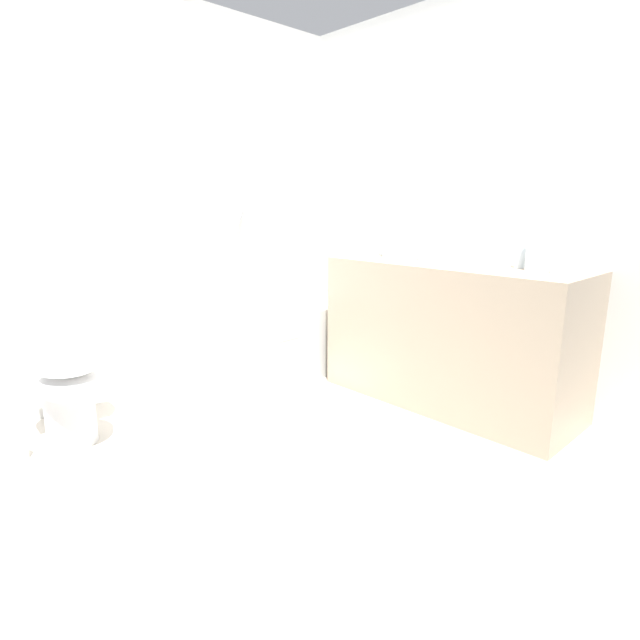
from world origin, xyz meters
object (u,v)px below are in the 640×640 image
at_px(water_bottle_0, 522,250).
at_px(water_bottle_4, 532,249).
at_px(soap_dish, 502,266).
at_px(bath_mat, 307,399).
at_px(toilet, 65,384).
at_px(toilet_paper_roll, 15,448).
at_px(drinking_glass_0, 403,251).
at_px(bathtub, 256,343).
at_px(water_bottle_3, 424,242).
at_px(water_bottle_1, 387,239).
at_px(sink_faucet, 470,256).
at_px(water_bottle_2, 373,237).
at_px(sink_basin, 452,259).
at_px(drinking_glass_1, 557,266).
at_px(water_bottle_5, 385,241).

height_order(water_bottle_0, water_bottle_4, water_bottle_4).
bearing_deg(soap_dish, bath_mat, 124.70).
bearing_deg(toilet, water_bottle_4, 55.19).
height_order(bath_mat, toilet_paper_roll, toilet_paper_roll).
relative_size(drinking_glass_0, toilet_paper_roll, 0.65).
relative_size(bathtub, water_bottle_3, 6.79).
height_order(toilet, water_bottle_1, water_bottle_1).
distance_m(soap_dish, toilet_paper_roll, 2.75).
distance_m(bathtub, water_bottle_0, 1.87).
bearing_deg(sink_faucet, bath_mat, 141.72).
relative_size(water_bottle_2, drinking_glass_0, 3.08).
distance_m(water_bottle_0, soap_dish, 0.14).
bearing_deg(water_bottle_3, sink_basin, -96.39).
xyz_separation_m(sink_faucet, water_bottle_1, (-0.18, 0.52, 0.09)).
distance_m(water_bottle_4, drinking_glass_1, 0.16).
relative_size(bath_mat, toilet_paper_roll, 4.46).
bearing_deg(toilet_paper_roll, toilet, 8.51).
distance_m(bathtub, water_bottle_2, 1.13).
height_order(toilet, water_bottle_4, water_bottle_4).
distance_m(sink_faucet, water_bottle_3, 0.30).
distance_m(toilet, sink_faucet, 2.47).
xyz_separation_m(toilet, sink_basin, (1.92, -1.11, 0.60)).
relative_size(sink_faucet, toilet_paper_roll, 1.20).
distance_m(toilet, water_bottle_1, 2.14).
distance_m(toilet, water_bottle_2, 2.16).
height_order(water_bottle_2, soap_dish, water_bottle_2).
distance_m(sink_basin, soap_dish, 0.30).
xyz_separation_m(water_bottle_4, drinking_glass_1, (-0.00, -0.15, -0.08)).
distance_m(toilet, sink_basin, 2.29).
relative_size(bathtub, bath_mat, 3.01).
xyz_separation_m(soap_dish, toilet_paper_roll, (-2.23, 1.36, -0.85)).
bearing_deg(water_bottle_1, water_bottle_5, 45.32).
bearing_deg(water_bottle_3, water_bottle_2, 81.85).
xyz_separation_m(water_bottle_1, bath_mat, (-0.63, 0.13, -1.01)).
height_order(toilet, sink_faucet, sink_faucet).
bearing_deg(sink_basin, toilet, 150.00).
bearing_deg(water_bottle_1, water_bottle_0, -84.23).
bearing_deg(water_bottle_2, toilet, 168.69).
bearing_deg(water_bottle_3, water_bottle_4, -88.05).
xyz_separation_m(bathtub, toilet, (-1.31, -0.09, 0.05)).
relative_size(toilet, bath_mat, 1.14).
xyz_separation_m(toilet, toilet_paper_roll, (-0.27, -0.04, -0.26)).
distance_m(sink_basin, water_bottle_3, 0.24).
bearing_deg(soap_dish, water_bottle_1, 91.54).
height_order(water_bottle_2, water_bottle_5, water_bottle_2).
bearing_deg(water_bottle_3, water_bottle_5, 77.77).
height_order(bathtub, drinking_glass_0, bathtub).
relative_size(water_bottle_3, bath_mat, 0.44).
height_order(water_bottle_4, toilet_paper_roll, water_bottle_4).
xyz_separation_m(sink_basin, water_bottle_4, (0.05, -0.46, 0.09)).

